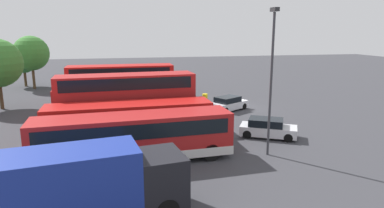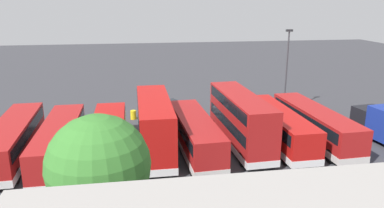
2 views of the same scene
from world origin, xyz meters
name	(u,v)px [view 2 (image 2 of 2)]	position (x,y,z in m)	size (l,w,h in m)	color
ground_plane	(164,111)	(0.00, 0.00, 0.00)	(140.00, 140.00, 0.00)	#38383D
bus_single_deck_near_end	(314,123)	(-12.53, 11.24, 1.62)	(3.13, 12.07, 2.95)	#A51919
bus_single_deck_second	(278,126)	(-9.08, 11.34, 1.62)	(2.79, 11.56, 2.95)	#B71411
bus_double_decker_third	(240,119)	(-5.62, 11.41, 2.45)	(3.10, 10.87, 4.55)	#A51919
bus_single_deck_fourth	(195,133)	(-1.59, 12.00, 1.62)	(3.18, 11.40, 2.95)	#A51919
bus_double_decker_fifth	(155,124)	(1.70, 11.70, 2.45)	(2.65, 10.38, 4.55)	#B71411
bus_single_deck_sixth	(109,136)	(5.42, 11.52, 1.62)	(2.69, 10.48, 2.95)	#B71411
bus_single_deck_seventh	(60,141)	(9.13, 12.19, 1.62)	(2.78, 11.81, 2.95)	#A51919
bus_single_deck_far_end	(13,139)	(12.85, 11.10, 1.62)	(3.14, 11.98, 2.95)	#A51919
car_hatchback_silver	(250,104)	(-9.82, 1.18, 0.70)	(3.61, 4.51, 1.43)	silver
car_small_green	(173,108)	(-0.84, 1.21, 0.70)	(3.59, 4.40, 1.43)	silver
lamp_post_tall	(287,66)	(-13.26, 2.79, 5.32)	(0.70, 0.30, 9.25)	#38383D
waste_bin_yellow	(133,115)	(3.50, 2.52, 0.47)	(0.60, 0.60, 0.95)	yellow
tree_midleft	(99,166)	(4.95, 23.80, 4.71)	(4.92, 4.92, 7.18)	#4C3823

